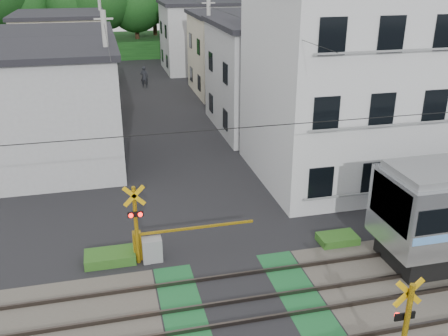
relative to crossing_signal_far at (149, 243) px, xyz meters
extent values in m
plane|color=black|center=(2.59, -3.65, -0.71)|extent=(120.00, 120.00, 0.00)
cube|color=#47423A|center=(2.59, -3.65, -0.71)|extent=(120.00, 6.00, 0.00)
cube|color=black|center=(2.59, -3.65, -0.71)|extent=(5.20, 120.00, 0.00)
cube|color=#145126|center=(0.69, -3.65, -0.70)|extent=(1.30, 6.00, 0.00)
cube|color=#145126|center=(4.49, -3.65, -0.70)|extent=(1.30, 6.00, 0.00)
cube|color=#3F3833|center=(2.59, -4.15, -0.64)|extent=(120.00, 0.08, 0.14)
cube|color=#3F3833|center=(2.59, -3.15, -0.64)|extent=(120.00, 0.08, 0.14)
cube|color=#3F3833|center=(2.59, -1.75, -0.64)|extent=(120.00, 0.08, 0.14)
cube|color=black|center=(10.57, -2.45, -0.42)|extent=(2.37, 2.17, 0.59)
cube|color=black|center=(7.96, -2.45, 1.84)|extent=(0.10, 2.38, 1.54)
cylinder|color=#E9AC0C|center=(5.59, -7.25, 0.79)|extent=(0.14, 0.14, 3.00)
cube|color=#E9AC0C|center=(5.59, -7.15, 1.99)|extent=(0.77, 0.05, 0.77)
cube|color=#E9AC0C|center=(5.59, -7.15, 1.99)|extent=(0.77, 0.05, 0.77)
cube|color=black|center=(5.59, -7.15, 1.29)|extent=(0.55, 0.05, 0.20)
sphere|color=#FF0C07|center=(5.43, -7.09, 1.29)|extent=(0.16, 0.16, 0.16)
sphere|color=#FF0C07|center=(5.75, -7.09, 1.29)|extent=(0.16, 0.16, 0.16)
cylinder|color=#E9AC0C|center=(-0.41, -0.05, 0.79)|extent=(0.14, 0.14, 3.00)
cube|color=#E9AC0C|center=(-0.41, -0.15, 1.99)|extent=(0.77, 0.05, 0.77)
cube|color=#E9AC0C|center=(-0.41, -0.15, 1.99)|extent=(0.77, 0.05, 0.77)
cube|color=black|center=(-0.41, -0.15, 1.29)|extent=(0.55, 0.05, 0.20)
sphere|color=#FF0C07|center=(-0.57, -0.21, 1.29)|extent=(0.16, 0.16, 0.16)
sphere|color=#FF0C07|center=(-0.25, -0.21, 1.29)|extent=(0.16, 0.16, 0.16)
cube|color=gray|center=(0.09, -0.05, -0.26)|extent=(0.70, 0.50, 0.90)
cube|color=#E9AC0C|center=(-0.41, 0.20, -0.16)|extent=(0.30, 0.30, 1.10)
cube|color=#E9AC0C|center=(1.84, 0.20, 0.29)|extent=(4.20, 0.08, 0.08)
cube|color=silver|center=(11.09, 5.85, 3.79)|extent=(10.00, 8.00, 9.00)
cube|color=black|center=(7.39, 1.82, 0.79)|extent=(1.10, 0.06, 1.40)
cube|color=black|center=(9.84, 1.82, 0.79)|extent=(1.10, 0.06, 1.40)
cube|color=black|center=(12.29, 1.82, 0.79)|extent=(1.10, 0.06, 1.40)
cube|color=gray|center=(11.09, 1.60, 0.19)|extent=(9.00, 0.06, 0.08)
cube|color=black|center=(7.39, 1.82, 3.79)|extent=(1.10, 0.06, 1.40)
cube|color=black|center=(9.84, 1.82, 3.79)|extent=(1.10, 0.06, 1.40)
cube|color=black|center=(12.29, 1.82, 3.79)|extent=(1.10, 0.06, 1.40)
cube|color=gray|center=(11.09, 1.60, 3.19)|extent=(9.00, 0.06, 0.08)
cube|color=black|center=(7.39, 1.82, 6.79)|extent=(1.10, 0.06, 1.40)
cube|color=black|center=(9.84, 1.82, 6.79)|extent=(1.10, 0.06, 1.40)
cube|color=black|center=(12.29, 1.82, 6.79)|extent=(1.10, 0.06, 1.40)
cube|color=gray|center=(11.09, 1.60, 6.19)|extent=(9.00, 0.06, 0.08)
cube|color=#A9ABAE|center=(-3.91, 10.35, 2.29)|extent=(7.00, 7.00, 6.00)
cube|color=black|center=(-3.91, 10.35, 5.44)|extent=(7.35, 7.35, 0.30)
cube|color=black|center=(-0.38, 8.60, 0.59)|extent=(0.06, 1.00, 1.20)
cube|color=black|center=(-0.38, 12.10, 0.59)|extent=(0.06, 1.00, 1.20)
cube|color=black|center=(-0.38, 8.60, 3.39)|extent=(0.06, 1.00, 1.20)
cube|color=black|center=(-0.38, 12.10, 3.39)|extent=(0.06, 1.00, 1.20)
cube|color=#A9ABAE|center=(9.39, 14.35, 2.54)|extent=(7.00, 8.00, 6.50)
cube|color=black|center=(9.39, 14.35, 5.94)|extent=(7.35, 8.40, 0.30)
cube|color=black|center=(5.86, 12.35, 0.59)|extent=(0.06, 1.00, 1.20)
cube|color=black|center=(5.86, 16.35, 0.59)|extent=(0.06, 1.00, 1.20)
cube|color=black|center=(5.86, 12.35, 3.39)|extent=(0.06, 1.00, 1.20)
cube|color=black|center=(5.86, 16.35, 3.39)|extent=(0.06, 1.00, 1.20)
cube|color=beige|center=(-4.41, 19.35, 2.19)|extent=(8.00, 7.00, 5.80)
cube|color=black|center=(-4.41, 19.35, 5.24)|extent=(8.40, 7.35, 0.30)
cube|color=black|center=(-0.38, 17.60, 0.59)|extent=(0.06, 1.00, 1.20)
cube|color=black|center=(-0.38, 21.10, 0.59)|extent=(0.06, 1.00, 1.20)
cube|color=black|center=(-0.38, 17.60, 3.39)|extent=(0.06, 1.00, 1.20)
cube|color=black|center=(-0.38, 21.10, 3.39)|extent=(0.06, 1.00, 1.20)
cube|color=beige|center=(9.79, 24.35, 2.39)|extent=(7.00, 7.00, 6.20)
cube|color=black|center=(9.79, 24.35, 5.64)|extent=(7.35, 7.35, 0.30)
cube|color=black|center=(6.26, 22.60, 0.59)|extent=(0.06, 1.00, 1.20)
cube|color=black|center=(6.26, 26.10, 0.59)|extent=(0.06, 1.00, 1.20)
cube|color=black|center=(6.26, 22.60, 3.39)|extent=(0.06, 1.00, 1.20)
cube|color=black|center=(6.26, 26.10, 3.39)|extent=(0.06, 1.00, 1.20)
cube|color=beige|center=(-4.21, 29.35, 2.29)|extent=(7.00, 8.00, 6.00)
cube|color=black|center=(-4.21, 29.35, 5.44)|extent=(7.35, 8.40, 0.30)
cube|color=black|center=(-0.68, 27.35, 0.59)|extent=(0.06, 1.00, 1.20)
cube|color=black|center=(-0.68, 31.35, 0.59)|extent=(0.06, 1.00, 1.20)
cube|color=black|center=(-0.68, 27.35, 3.39)|extent=(0.06, 1.00, 1.20)
cube|color=black|center=(-0.68, 31.35, 3.39)|extent=(0.06, 1.00, 1.20)
cube|color=#A9ABAE|center=(9.09, 34.35, 2.49)|extent=(8.00, 7.00, 6.40)
cube|color=black|center=(9.09, 34.35, 5.84)|extent=(8.40, 7.35, 0.30)
cube|color=black|center=(5.06, 32.60, 0.59)|extent=(0.06, 1.00, 1.20)
cube|color=black|center=(5.06, 36.10, 0.59)|extent=(0.06, 1.00, 1.20)
cube|color=black|center=(5.06, 32.60, 3.39)|extent=(0.06, 1.00, 1.20)
cube|color=black|center=(5.06, 36.10, 3.39)|extent=(0.06, 1.00, 1.20)
cube|color=#174416|center=(2.59, 46.35, 0.29)|extent=(40.00, 10.00, 2.00)
cylinder|color=#332114|center=(-11.53, 44.67, 2.25)|extent=(0.50, 0.50, 5.92)
cylinder|color=#332114|center=(-8.64, 45.51, 1.54)|extent=(0.50, 0.50, 4.50)
sphere|color=#174416|center=(-8.64, 45.51, 5.14)|extent=(6.30, 6.30, 6.30)
cylinder|color=#332114|center=(-5.81, 46.50, 1.50)|extent=(0.50, 0.50, 4.42)
sphere|color=#174416|center=(-5.81, 46.50, 5.04)|extent=(6.19, 6.19, 6.19)
cylinder|color=#332114|center=(-3.16, 44.35, 1.65)|extent=(0.50, 0.50, 4.72)
sphere|color=#174416|center=(-3.16, 44.35, 5.43)|extent=(6.61, 6.61, 6.61)
cylinder|color=#332114|center=(-0.42, 43.42, 1.88)|extent=(0.50, 0.50, 5.19)
cylinder|color=#332114|center=(3.18, 43.86, 1.55)|extent=(0.50, 0.50, 4.52)
sphere|color=#174416|center=(3.18, 43.86, 5.17)|extent=(6.33, 6.33, 6.33)
cylinder|color=#332114|center=(5.56, 46.59, 2.06)|extent=(0.50, 0.50, 5.54)
cylinder|color=#332114|center=(7.65, 44.21, 1.81)|extent=(0.50, 0.50, 5.03)
cylinder|color=#332114|center=(11.03, 46.07, 1.91)|extent=(0.50, 0.50, 5.24)
cylinder|color=#332114|center=(12.99, 43.78, 1.98)|extent=(0.50, 0.50, 5.39)
cylinder|color=#332114|center=(16.05, 41.39, 2.01)|extent=(0.50, 0.50, 5.44)
cube|color=black|center=(8.59, -2.45, 4.89)|extent=(60.00, 0.02, 0.02)
cylinder|color=#A5A5A0|center=(-0.81, 9.35, 3.29)|extent=(0.26, 0.26, 8.00)
cube|color=#A5A5A0|center=(-0.81, 9.35, 6.89)|extent=(0.90, 0.08, 0.08)
cylinder|color=#A5A5A0|center=(6.19, 18.35, 3.29)|extent=(0.26, 0.26, 8.00)
cube|color=#A5A5A0|center=(6.19, 18.35, 6.89)|extent=(0.90, 0.08, 0.08)
cylinder|color=#A5A5A0|center=(-0.81, 30.35, 3.29)|extent=(0.26, 0.26, 8.00)
cube|color=black|center=(-0.81, 19.85, 6.69)|extent=(0.02, 42.00, 0.02)
cube|color=black|center=(6.19, 19.85, 6.69)|extent=(0.02, 42.00, 0.02)
imported|color=black|center=(2.40, 27.65, 0.22)|extent=(0.78, 0.61, 1.86)
cube|color=#2D5E1E|center=(-1.41, 0.25, -0.53)|extent=(1.80, 1.00, 0.36)
cube|color=#2D5E1E|center=(7.19, -0.45, -0.56)|extent=(1.50, 0.90, 0.30)
camera|label=1|loc=(-1.07, -15.74, 9.28)|focal=40.00mm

